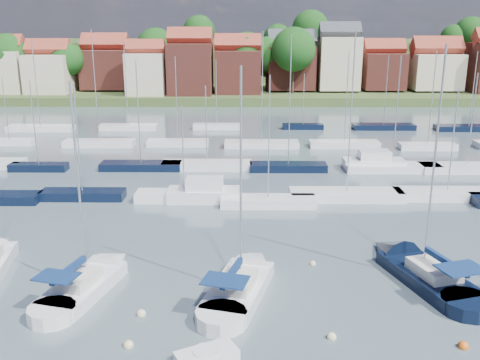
{
  "coord_description": "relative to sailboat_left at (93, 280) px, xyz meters",
  "views": [
    {
      "loc": [
        -1.54,
        -28.23,
        15.89
      ],
      "look_at": [
        -1.91,
        14.0,
        3.8
      ],
      "focal_mm": 40.0,
      "sensor_mm": 36.0,
      "label": 1
    }
  ],
  "objects": [
    {
      "name": "ground",
      "position": [
        11.24,
        37.31,
        -0.36
      ],
      "size": [
        260.0,
        260.0,
        0.0
      ],
      "primitive_type": "plane",
      "color": "#475A61",
      "rests_on": "ground"
    },
    {
      "name": "buoy_d",
      "position": [
        14.33,
        -5.97,
        -0.36
      ],
      "size": [
        0.51,
        0.51,
        0.51
      ],
      "primitive_type": "sphere",
      "color": "beige",
      "rests_on": "ground"
    },
    {
      "name": "sailboat_centre",
      "position": [
        9.69,
        -0.05,
        -0.0
      ],
      "size": [
        5.75,
        11.46,
        15.09
      ],
      "rotation": [
        0.0,
        0.0,
        1.3
      ],
      "color": "silver",
      "rests_on": "ground"
    },
    {
      "name": "far_shore_town",
      "position": [
        13.46,
        129.98,
        4.25
      ],
      "size": [
        212.46,
        90.0,
        22.27
      ],
      "color": "#455329",
      "rests_on": "ground"
    },
    {
      "name": "tender",
      "position": [
        7.83,
        -7.94,
        -0.11
      ],
      "size": [
        3.36,
        2.66,
        0.66
      ],
      "rotation": [
        0.0,
        0.0,
        0.48
      ],
      "color": "silver",
      "rests_on": "ground"
    },
    {
      "name": "buoy_e",
      "position": [
        14.45,
        3.15,
        -0.36
      ],
      "size": [
        0.43,
        0.43,
        0.43
      ],
      "primitive_type": "sphere",
      "color": "beige",
      "rests_on": "ground"
    },
    {
      "name": "buoy_g",
      "position": [
        20.99,
        -6.76,
        -0.36
      ],
      "size": [
        0.55,
        0.55,
        0.55
      ],
      "primitive_type": "sphere",
      "color": "#D85914",
      "rests_on": "ground"
    },
    {
      "name": "buoy_f",
      "position": [
        22.85,
        -4.16,
        -0.36
      ],
      "size": [
        0.54,
        0.54,
        0.54
      ],
      "primitive_type": "sphere",
      "color": "beige",
      "rests_on": "ground"
    },
    {
      "name": "buoy_c",
      "position": [
        3.8,
        -3.71,
        -0.36
      ],
      "size": [
        0.53,
        0.53,
        0.53
      ],
      "primitive_type": "sphere",
      "color": "beige",
      "rests_on": "ground"
    },
    {
      "name": "sailboat_left",
      "position": [
        0.0,
        0.0,
        0.0
      ],
      "size": [
        5.26,
        10.68,
        14.09
      ],
      "rotation": [
        0.0,
        0.0,
        1.31
      ],
      "color": "silver",
      "rests_on": "ground"
    },
    {
      "name": "buoy_b",
      "position": [
        3.72,
        -6.83,
        -0.36
      ],
      "size": [
        0.54,
        0.54,
        0.54
      ],
      "primitive_type": "sphere",
      "color": "beige",
      "rests_on": "ground"
    },
    {
      "name": "marina_field",
      "position": [
        13.14,
        32.46,
        0.07
      ],
      "size": [
        79.62,
        41.41,
        15.93
      ],
      "color": "silver",
      "rests_on": "ground"
    },
    {
      "name": "sailboat_navy",
      "position": [
        21.08,
        1.86,
        -0.01
      ],
      "size": [
        6.45,
        12.16,
        16.29
      ],
      "rotation": [
        0.0,
        0.0,
        1.87
      ],
      "color": "black",
      "rests_on": "ground"
    }
  ]
}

